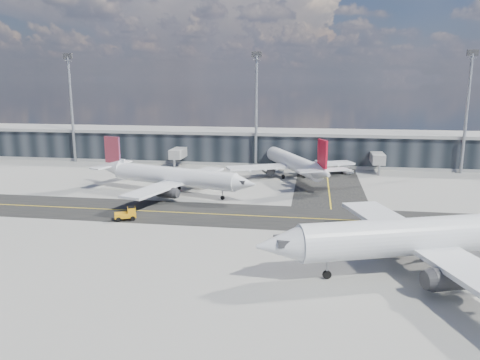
{
  "coord_description": "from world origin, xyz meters",
  "views": [
    {
      "loc": [
        14.67,
        -70.0,
        22.15
      ],
      "look_at": [
        2.12,
        8.71,
        5.0
      ],
      "focal_mm": 35.0,
      "sensor_mm": 36.0,
      "label": 1
    }
  ],
  "objects_px": {
    "airliner_af": "(172,176)",
    "service_van": "(347,170)",
    "airliner_near": "(441,235)",
    "baggage_tug": "(127,214)",
    "airliner_redtail": "(294,163)"
  },
  "relations": [
    {
      "from": "airliner_af",
      "to": "service_van",
      "type": "bearing_deg",
      "value": 143.89
    },
    {
      "from": "service_van",
      "to": "airliner_near",
      "type": "bearing_deg",
      "value": -93.2
    },
    {
      "from": "service_van",
      "to": "baggage_tug",
      "type": "bearing_deg",
      "value": -139.31
    },
    {
      "from": "airliner_af",
      "to": "baggage_tug",
      "type": "relative_size",
      "value": 9.53
    },
    {
      "from": "airliner_af",
      "to": "airliner_near",
      "type": "bearing_deg",
      "value": 69.78
    },
    {
      "from": "airliner_near",
      "to": "baggage_tug",
      "type": "relative_size",
      "value": 11.63
    },
    {
      "from": "airliner_af",
      "to": "baggage_tug",
      "type": "height_order",
      "value": "airliner_af"
    },
    {
      "from": "airliner_af",
      "to": "baggage_tug",
      "type": "xyz_separation_m",
      "value": [
        -1.85,
        -18.34,
        -2.46
      ]
    },
    {
      "from": "airliner_af",
      "to": "airliner_redtail",
      "type": "distance_m",
      "value": 29.81
    },
    {
      "from": "airliner_redtail",
      "to": "airliner_near",
      "type": "relative_size",
      "value": 0.8
    },
    {
      "from": "baggage_tug",
      "to": "service_van",
      "type": "distance_m",
      "value": 58.93
    },
    {
      "from": "airliner_redtail",
      "to": "service_van",
      "type": "relative_size",
      "value": 6.66
    },
    {
      "from": "airliner_af",
      "to": "airliner_near",
      "type": "height_order",
      "value": "airliner_near"
    },
    {
      "from": "airliner_redtail",
      "to": "baggage_tug",
      "type": "xyz_separation_m",
      "value": [
        -24.91,
        -37.23,
        -2.47
      ]
    },
    {
      "from": "airliner_af",
      "to": "baggage_tug",
      "type": "bearing_deg",
      "value": 10.81
    }
  ]
}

